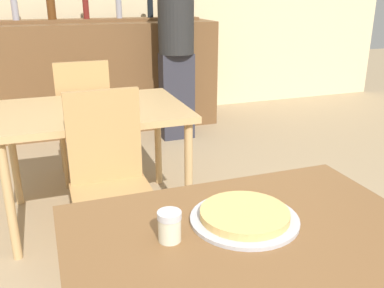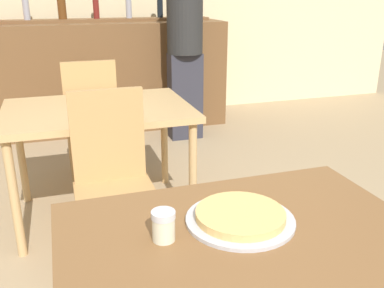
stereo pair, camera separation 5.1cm
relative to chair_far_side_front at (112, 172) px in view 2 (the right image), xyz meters
The scene contains 9 objects.
dining_table_near 1.13m from the chair_far_side_front, 77.29° to the right, with size 1.07×0.79×0.75m.
dining_table_far 0.59m from the chair_far_side_front, 90.00° to the left, with size 1.14×0.82×0.74m.
bar_counter 2.52m from the chair_far_side_front, 84.39° to the left, with size 2.60×0.56×1.11m.
bar_back_shelf 2.74m from the chair_far_side_front, 84.67° to the left, with size 2.39×0.24×0.35m.
chair_far_side_front is the anchor object (origin of this frame).
chair_far_side_back 1.15m from the chair_far_side_front, 90.00° to the left, with size 0.40×0.40×0.95m.
pizza_tray 1.05m from the chair_far_side_front, 75.14° to the right, with size 0.34×0.34×0.04m.
cheese_shaker 1.05m from the chair_far_side_front, 89.08° to the right, with size 0.07×0.07×0.09m.
person_standing 2.21m from the chair_far_side_front, 63.00° to the left, with size 0.34×0.34×1.77m.
Camera 2 is at (-0.48, -0.96, 1.42)m, focal length 40.00 mm.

